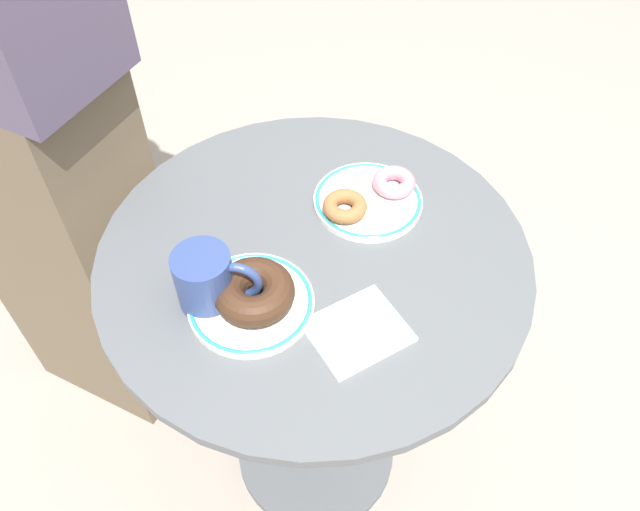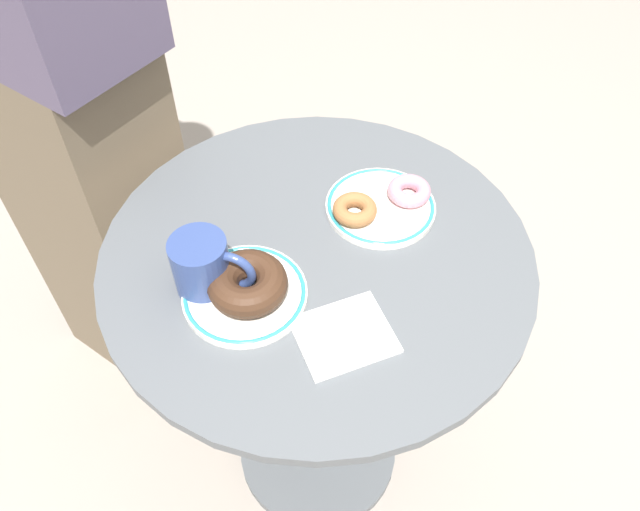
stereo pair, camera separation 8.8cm
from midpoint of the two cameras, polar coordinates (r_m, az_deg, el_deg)
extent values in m
cube|color=#9E9389|center=(1.54, -2.08, -17.56)|extent=(7.00, 7.00, 0.02)
cylinder|color=#565B60|center=(0.93, -3.29, -0.11)|extent=(0.64, 0.64, 0.02)
cylinder|color=#565B60|center=(1.21, -2.57, -10.71)|extent=(0.06, 0.06, 0.67)
cylinder|color=#565B60|center=(1.52, -2.11, -17.23)|extent=(0.35, 0.35, 0.03)
cylinder|color=white|center=(0.86, -9.16, -4.47)|extent=(0.17, 0.17, 0.01)
torus|color=teal|center=(0.86, -9.18, -4.34)|extent=(0.17, 0.17, 0.01)
cylinder|color=white|center=(0.98, 1.79, 4.79)|extent=(0.17, 0.17, 0.01)
torus|color=teal|center=(0.98, 1.79, 4.93)|extent=(0.17, 0.17, 0.01)
torus|color=#422819|center=(0.84, -8.97, -3.44)|extent=(0.15, 0.15, 0.04)
torus|color=pink|center=(0.99, 4.17, 6.48)|extent=(0.07, 0.07, 0.02)
torus|color=#A36B3D|center=(0.95, -0.39, 4.32)|extent=(0.09, 0.09, 0.02)
cube|color=white|center=(0.83, 0.36, -7.02)|extent=(0.12, 0.10, 0.01)
cylinder|color=#334784|center=(0.85, -13.34, -2.30)|extent=(0.08, 0.08, 0.09)
torus|color=#334784|center=(0.84, -10.49, -2.45)|extent=(0.06, 0.05, 0.07)
cube|color=brown|center=(1.39, -22.85, 0.24)|extent=(0.36, 0.40, 0.86)
camera|label=1|loc=(0.04, -92.87, -3.34)|focal=35.45mm
camera|label=2|loc=(0.04, 87.13, 3.34)|focal=35.45mm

